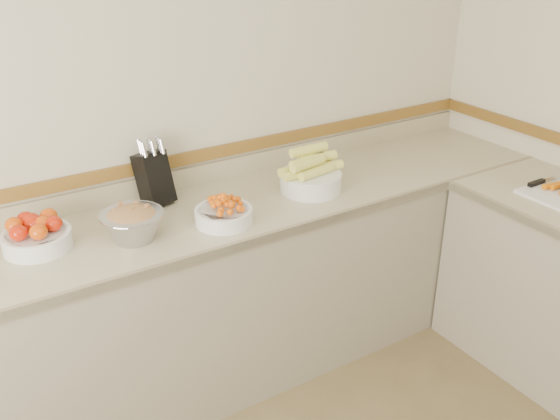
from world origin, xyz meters
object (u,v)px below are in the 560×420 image
tomato_bowl (36,234)px  corn_bowl (311,176)px  rhubarb_bowl (132,223)px  knife_block (154,177)px  cherry_tomato_bowl (224,213)px

tomato_bowl → corn_bowl: size_ratio=0.82×
rhubarb_bowl → corn_bowl: bearing=1.9°
knife_block → tomato_bowl: 0.59m
tomato_bowl → knife_block: bearing=15.0°
knife_block → cherry_tomato_bowl: knife_block is taller
knife_block → rhubarb_bowl: 0.37m
tomato_bowl → cherry_tomato_bowl: size_ratio=1.08×
knife_block → rhubarb_bowl: (-0.21, -0.29, -0.05)m
rhubarb_bowl → knife_block: bearing=53.8°
knife_block → corn_bowl: bearing=-20.8°
cherry_tomato_bowl → rhubarb_bowl: rhubarb_bowl is taller
cherry_tomato_bowl → rhubarb_bowl: bearing=171.4°
cherry_tomato_bowl → corn_bowl: corn_bowl is taller
corn_bowl → rhubarb_bowl: size_ratio=1.26×
knife_block → corn_bowl: knife_block is taller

